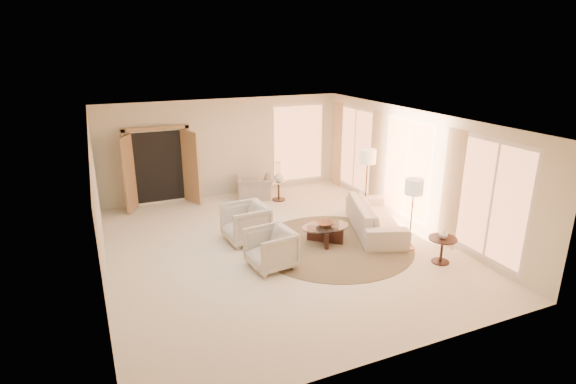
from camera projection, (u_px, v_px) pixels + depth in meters
name	position (u px, v px, depth m)	size (l,w,h in m)	color
room	(278.00, 186.00, 9.40)	(7.04, 8.04, 2.83)	#F3E9CC
windows_right	(409.00, 170.00, 10.81)	(0.10, 6.40, 2.40)	#FF9D66
window_back_corner	(299.00, 143.00, 13.73)	(1.70, 0.10, 2.40)	#FF9D66
curtains_right	(385.00, 164.00, 11.59)	(0.06, 5.20, 2.60)	tan
french_doors	(160.00, 168.00, 12.11)	(1.95, 0.66, 2.16)	#A68153
area_rug	(334.00, 245.00, 9.94)	(3.48, 3.48, 0.01)	#3E3323
sofa	(375.00, 217.00, 10.58)	(2.44, 0.95, 0.71)	beige
armchair_left	(246.00, 221.00, 10.03)	(0.91, 0.85, 0.94)	beige
armchair_right	(271.00, 247.00, 8.84)	(0.84, 0.79, 0.86)	beige
accent_chair	(254.00, 184.00, 12.86)	(0.97, 0.63, 0.85)	#9C958D
coffee_table	(325.00, 232.00, 9.99)	(1.31, 1.31, 0.40)	black
end_table	(442.00, 246.00, 9.04)	(0.57, 0.57, 0.54)	black
side_table	(279.00, 189.00, 12.71)	(0.49, 0.49, 0.57)	black
floor_lamp_near	(368.00, 159.00, 11.29)	(0.42, 0.42, 1.73)	black
floor_lamp_far	(414.00, 190.00, 9.35)	(0.38, 0.38, 1.57)	black
bowl	(325.00, 224.00, 9.93)	(0.38, 0.38, 0.09)	brown
end_vase	(443.00, 234.00, 8.96)	(0.17, 0.17, 0.18)	white
side_vase	(279.00, 176.00, 12.60)	(0.27, 0.27, 0.28)	white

